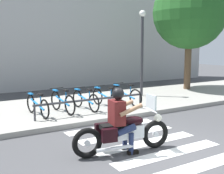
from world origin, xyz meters
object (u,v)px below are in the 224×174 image
Objects in this scene: bicycle_3 at (106,98)px; bicycle_4 at (126,95)px; motorcycle at (124,132)px; rider at (120,116)px; bicycle_0 at (37,105)px; tree_near_rack at (190,12)px; bicycle_2 at (85,100)px; street_lamp at (142,45)px; bike_rack at (93,100)px; bicycle_1 at (62,102)px.

bicycle_4 reaches higher than bicycle_3.
motorcycle is 0.38m from rider.
motorcycle is 1.33× the size of bicycle_3.
rider is (-0.08, 0.02, 0.37)m from motorcycle.
tree_near_rack is (8.11, 1.65, 3.42)m from bicycle_0.
motorcycle is at bearing -103.09° from bicycle_2.
bicycle_2 is 3.99m from street_lamp.
motorcycle is 0.58× the size of bike_rack.
bicycle_0 is at bearing -168.51° from tree_near_rack.
bicycle_1 is at bearing -167.25° from tree_near_rack.
bicycle_4 is (0.82, -0.00, 0.02)m from bicycle_3.
bicycle_3 reaches higher than bicycle_0.
bicycle_2 is 0.95× the size of bicycle_4.
motorcycle reaches higher than bicycle_4.
street_lamp is 0.66× the size of tree_near_rack.
bicycle_1 is (0.10, 3.60, -0.32)m from rider.
motorcycle is at bearing -124.45° from bicycle_4.
rider is 0.37× the size of bike_rack.
tree_near_rack reaches higher than bicycle_2.
rider is at bearing -144.59° from tree_near_rack.
bicycle_2 is 7.50m from tree_near_rack.
bike_rack is at bearing 73.24° from rider.
motorcycle is at bearing -130.46° from street_lamp.
rider reaches higher than motorcycle.
bicycle_0 is 2.46m from bicycle_3.
bicycle_0 is (-0.72, 3.60, -0.34)m from rider.
street_lamp is at bearing 26.63° from bicycle_3.
rider is at bearing -131.06° from street_lamp.
rider is 4.43m from bicycle_4.
tree_near_rack is (5.65, 1.65, 3.42)m from bicycle_3.
bicycle_1 is 0.82m from bicycle_2.
bike_rack is (0.00, -0.55, 0.08)m from bicycle_2.
motorcycle is at bearing -77.55° from bicycle_0.
street_lamp reaches higher than bicycle_0.
rider reaches higher than bicycle_2.
tree_near_rack is at bearing 12.75° from bicycle_1.
bicycle_4 is (1.64, -0.00, 0.01)m from bicycle_2.
bicycle_2 is at bearing 76.91° from motorcycle.
bicycle_1 is at bearing -179.95° from bicycle_3.
street_lamp is at bearing 48.94° from rider.
bicycle_2 is (1.64, -0.00, 0.01)m from bicycle_0.
bicycle_2 is at bearing 75.72° from rider.
bicycle_2 is 1.64m from bicycle_4.
bicycle_4 is at bearing -0.02° from bicycle_2.
rider is 3.73m from bicycle_2.
bike_rack is at bearing -151.41° from street_lamp.
bicycle_0 is 0.43× the size of street_lamp.
bicycle_3 is 0.82m from bicycle_4.
tree_near_rack reaches higher than bicycle_0.
bicycle_0 is 0.96× the size of bicycle_3.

